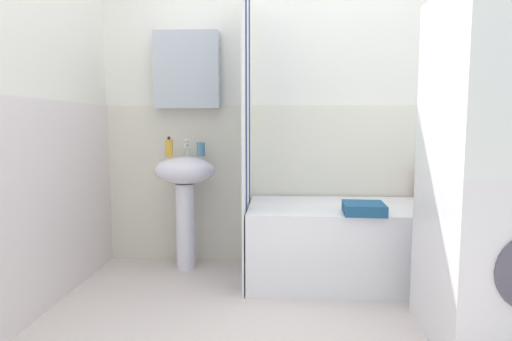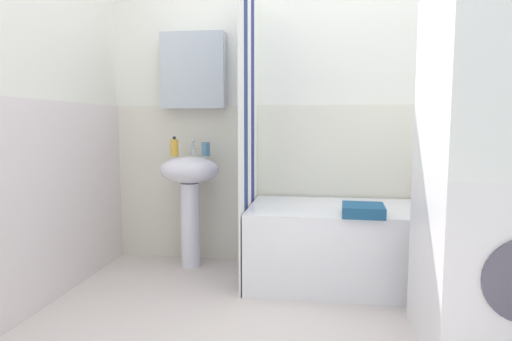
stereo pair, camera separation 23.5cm
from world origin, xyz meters
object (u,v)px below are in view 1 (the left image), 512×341
at_px(conditioner_bottle, 449,188).
at_px(towel_folded, 364,208).
at_px(soap_dispenser, 169,148).
at_px(body_wash_bottle, 435,187).
at_px(lotion_bottle, 421,184).
at_px(washer_dryer_stack, 503,172).
at_px(sink, 185,187).
at_px(bathtub, 363,243).
at_px(toothbrush_cup, 201,149).

relative_size(conditioner_bottle, towel_folded, 0.66).
xyz_separation_m(soap_dispenser, towel_folded, (1.31, -0.44, -0.34)).
bearing_deg(body_wash_bottle, lotion_bottle, 177.05).
distance_m(body_wash_bottle, towel_folded, 0.83).
height_order(soap_dispenser, towel_folded, soap_dispenser).
distance_m(body_wash_bottle, washer_dryer_stack, 1.15).
bearing_deg(sink, lotion_bottle, 3.98).
bearing_deg(washer_dryer_stack, sink, 149.89).
distance_m(lotion_bottle, towel_folded, 0.77).
relative_size(bathtub, conditioner_bottle, 9.08).
bearing_deg(toothbrush_cup, towel_folded, -24.38).
bearing_deg(washer_dryer_stack, toothbrush_cup, 146.94).
height_order(toothbrush_cup, washer_dryer_stack, washer_dryer_stack).
relative_size(bathtub, lotion_bottle, 6.54).
height_order(sink, body_wash_bottle, sink).
distance_m(towel_folded, washer_dryer_stack, 0.82).
relative_size(soap_dispenser, body_wash_bottle, 0.80).
relative_size(soap_dispenser, conditioner_bottle, 0.86).
xyz_separation_m(bathtub, towel_folded, (-0.05, -0.27, 0.29)).
height_order(toothbrush_cup, lotion_bottle, toothbrush_cup).
xyz_separation_m(toothbrush_cup, body_wash_bottle, (1.71, 0.06, -0.28)).
height_order(sink, soap_dispenser, soap_dispenser).
relative_size(sink, body_wash_bottle, 4.55).
relative_size(towel_folded, washer_dryer_stack, 0.15).
bearing_deg(body_wash_bottle, towel_folded, -137.84).
xyz_separation_m(sink, bathtub, (1.25, -0.18, -0.35)).
xyz_separation_m(sink, towel_folded, (1.20, -0.44, -0.06)).
bearing_deg(lotion_bottle, sink, -176.02).
bearing_deg(toothbrush_cup, sink, -155.50).
bearing_deg(lotion_bottle, conditioner_bottle, 3.65).
bearing_deg(lotion_bottle, bathtub, -147.37).
distance_m(sink, bathtub, 1.31).
xyz_separation_m(sink, lotion_bottle, (1.72, 0.12, 0.02)).
relative_size(toothbrush_cup, washer_dryer_stack, 0.06).
distance_m(sink, washer_dryer_stack, 2.02).
bearing_deg(washer_dryer_stack, lotion_bottle, 90.78).
distance_m(conditioner_bottle, washer_dryer_stack, 1.18).
distance_m(conditioner_bottle, lotion_bottle, 0.21).
distance_m(bathtub, washer_dryer_stack, 1.12).
bearing_deg(conditioner_bottle, toothbrush_cup, -177.41).
relative_size(soap_dispenser, towel_folded, 0.56).
bearing_deg(lotion_bottle, towel_folded, -132.44).
height_order(soap_dispenser, lotion_bottle, soap_dispenser).
relative_size(sink, bathtub, 0.54).
height_order(lotion_bottle, washer_dryer_stack, washer_dryer_stack).
xyz_separation_m(conditioner_bottle, towel_folded, (-0.72, -0.58, -0.05)).
xyz_separation_m(toothbrush_cup, washer_dryer_stack, (1.62, -1.06, -0.04)).
distance_m(toothbrush_cup, body_wash_bottle, 1.73).
xyz_separation_m(sink, toothbrush_cup, (0.11, 0.05, 0.27)).
height_order(sink, lotion_bottle, sink).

